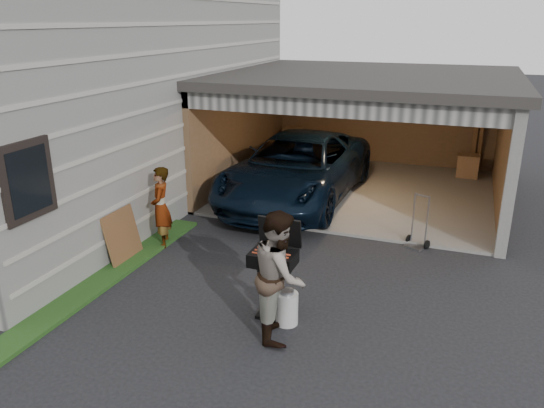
{
  "coord_description": "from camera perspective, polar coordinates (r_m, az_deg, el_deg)",
  "views": [
    {
      "loc": [
        3.1,
        -6.13,
        4.1
      ],
      "look_at": [
        0.15,
        1.73,
        1.15
      ],
      "focal_mm": 35.0,
      "sensor_mm": 36.0,
      "label": 1
    }
  ],
  "objects": [
    {
      "name": "plywood_panel",
      "position": [
        9.72,
        -15.79,
        -3.36
      ],
      "size": [
        0.24,
        0.85,
        0.93
      ],
      "primitive_type": "cube",
      "rotation": [
        0.0,
        -0.21,
        0.0
      ],
      "color": "#53331C",
      "rests_on": "ground"
    },
    {
      "name": "ground",
      "position": [
        8.0,
        -5.5,
        -11.58
      ],
      "size": [
        80.0,
        80.0,
        0.0
      ],
      "primitive_type": "plane",
      "color": "black",
      "rests_on": "ground"
    },
    {
      "name": "man",
      "position": [
        7.06,
        0.84,
        -7.64
      ],
      "size": [
        0.92,
        1.04,
        1.79
      ],
      "primitive_type": "imported",
      "rotation": [
        0.0,
        0.0,
        1.9
      ],
      "color": "#4A241D",
      "rests_on": "ground"
    },
    {
      "name": "bbq_grill",
      "position": [
        7.55,
        0.2,
        -6.16
      ],
      "size": [
        0.64,
        0.56,
        1.43
      ],
      "color": "black",
      "rests_on": "ground"
    },
    {
      "name": "hand_truck",
      "position": [
        10.37,
        15.34,
        -3.45
      ],
      "size": [
        0.48,
        0.44,
        1.04
      ],
      "rotation": [
        0.0,
        0.0,
        -0.43
      ],
      "color": "slate",
      "rests_on": "ground"
    },
    {
      "name": "propane_tank",
      "position": [
        7.61,
        1.62,
        -11.15
      ],
      "size": [
        0.37,
        0.37,
        0.48
      ],
      "primitive_type": "cylinder",
      "rotation": [
        0.0,
        0.0,
        -0.19
      ],
      "color": "silver",
      "rests_on": "ground"
    },
    {
      "name": "groundcover_strip",
      "position": [
        8.45,
        -22.76,
        -11.09
      ],
      "size": [
        0.5,
        8.0,
        0.06
      ],
      "primitive_type": "cube",
      "color": "#193814",
      "rests_on": "ground"
    },
    {
      "name": "woman",
      "position": [
        10.08,
        -11.86,
        -0.35
      ],
      "size": [
        0.57,
        0.66,
        1.54
      ],
      "primitive_type": "imported",
      "rotation": [
        0.0,
        0.0,
        -1.15
      ],
      "color": "#9DABC5",
      "rests_on": "ground"
    },
    {
      "name": "minivan",
      "position": [
        12.35,
        2.71,
        3.62
      ],
      "size": [
        2.61,
        5.46,
        1.5
      ],
      "primitive_type": "imported",
      "rotation": [
        0.0,
        0.0,
        -0.02
      ],
      "color": "black",
      "rests_on": "ground"
    },
    {
      "name": "house",
      "position": [
        13.68,
        -21.82,
        12.36
      ],
      "size": [
        7.0,
        11.0,
        5.5
      ],
      "primitive_type": "cube",
      "color": "#474744",
      "rests_on": "ground"
    },
    {
      "name": "garage",
      "position": [
        13.32,
        10.28,
        9.41
      ],
      "size": [
        6.8,
        6.3,
        2.9
      ],
      "color": "#605E59",
      "rests_on": "ground"
    }
  ]
}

